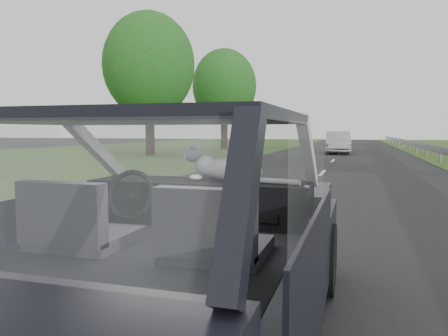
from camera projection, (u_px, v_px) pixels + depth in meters
The scene contains 9 objects.
subject_car at pixel (164, 238), 2.58m from camera, with size 1.80×4.00×1.45m, color black.
dashboard at pixel (200, 201), 3.16m from camera, with size 1.58×0.45×0.30m, color black.
driver_seat at pixel (75, 218), 2.41m from camera, with size 0.50×0.72×0.42m, color #262629.
passenger_seat at pixel (212, 227), 2.17m from camera, with size 0.50×0.72×0.42m, color #262629.
steering_wheel at pixel (131, 195), 2.99m from camera, with size 0.36×0.36×0.04m, color black.
cat at pixel (229, 168), 3.09m from camera, with size 0.63×0.20×0.28m, color slate.
other_car at pixel (338, 142), 26.25m from camera, with size 1.60×4.06×1.33m, color #AEAEAE.
tree_5 at pixel (149, 86), 24.04m from camera, with size 5.04×5.04×7.64m, color #185C16, non-canonical shape.
tree_6 at pixel (224, 101), 32.63m from camera, with size 4.78×4.78×7.25m, color #185C16, non-canonical shape.
Camera 1 is at (1.09, -2.32, 1.36)m, focal length 35.00 mm.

